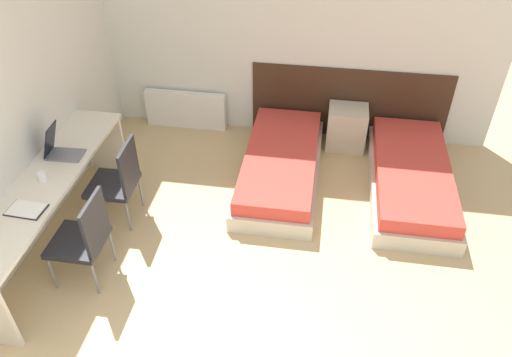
% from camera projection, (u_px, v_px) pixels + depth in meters
% --- Properties ---
extents(wall_back, '(5.24, 0.05, 2.70)m').
position_uv_depth(wall_back, '(280.00, 30.00, 5.78)').
color(wall_back, silver).
rests_on(wall_back, ground_plane).
extents(wall_left, '(0.05, 4.95, 2.70)m').
position_uv_depth(wall_left, '(18.00, 100.00, 4.49)').
color(wall_left, silver).
rests_on(wall_left, ground_plane).
extents(headboard_panel, '(2.41, 0.03, 0.93)m').
position_uv_depth(headboard_panel, '(349.00, 104.00, 6.19)').
color(headboard_panel, '#382316').
rests_on(headboard_panel, ground_plane).
extents(bed_near_window, '(0.86, 1.97, 0.36)m').
position_uv_depth(bed_near_window, '(281.00, 166.00, 5.67)').
color(bed_near_window, beige).
rests_on(bed_near_window, ground_plane).
extents(bed_near_door, '(0.86, 1.97, 0.36)m').
position_uv_depth(bed_near_door, '(411.00, 178.00, 5.50)').
color(bed_near_door, beige).
rests_on(bed_near_door, ground_plane).
extents(nightstand, '(0.47, 0.39, 0.53)m').
position_uv_depth(nightstand, '(347.00, 127.00, 6.14)').
color(nightstand, beige).
rests_on(nightstand, ground_plane).
extents(radiator, '(1.05, 0.12, 0.49)m').
position_uv_depth(radiator, '(186.00, 110.00, 6.52)').
color(radiator, silver).
rests_on(radiator, ground_plane).
extents(desk, '(0.51, 2.45, 0.75)m').
position_uv_depth(desk, '(49.00, 192.00, 4.64)').
color(desk, beige).
rests_on(desk, ground_plane).
extents(chair_near_laptop, '(0.47, 0.47, 0.91)m').
position_uv_depth(chair_near_laptop, '(118.00, 180.00, 4.96)').
color(chair_near_laptop, '#232328').
rests_on(chair_near_laptop, ground_plane).
extents(chair_near_notebook, '(0.46, 0.46, 0.91)m').
position_uv_depth(chair_near_notebook, '(84.00, 236.00, 4.33)').
color(chair_near_notebook, '#232328').
rests_on(chair_near_notebook, ground_plane).
extents(laptop, '(0.35, 0.23, 0.34)m').
position_uv_depth(laptop, '(60.00, 149.00, 4.80)').
color(laptop, slate).
rests_on(laptop, desk).
extents(open_notebook, '(0.32, 0.22, 0.02)m').
position_uv_depth(open_notebook, '(26.00, 209.00, 4.21)').
color(open_notebook, black).
rests_on(open_notebook, desk).
extents(mug, '(0.08, 0.08, 0.09)m').
position_uv_depth(mug, '(42.00, 177.00, 4.50)').
color(mug, white).
rests_on(mug, desk).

